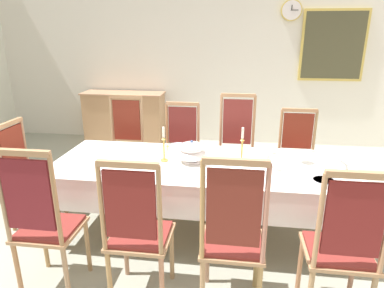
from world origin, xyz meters
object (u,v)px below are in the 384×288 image
at_px(chair_north_a, 125,143).
at_px(chair_south_b, 137,230).
at_px(chair_north_d, 297,154).
at_px(candlestick_west, 164,148).
at_px(candlestick_east, 242,150).
at_px(bowl_near_right, 323,182).
at_px(bowl_far_left, 214,179).
at_px(spoon_primary, 167,147).
at_px(bowl_near_left, 178,146).
at_px(dining_table, 202,170).
at_px(chair_north_b, 181,148).
at_px(chair_head_west, 28,171).
at_px(framed_painting, 333,46).
at_px(spoon_secondary, 340,183).
at_px(chair_south_d, 342,245).
at_px(chair_south_c, 233,235).
at_px(chair_north_c, 236,147).
at_px(chair_south_a, 43,221).
at_px(mounted_clock, 291,10).
at_px(soup_tureen, 192,152).
at_px(sideboard, 125,117).

height_order(chair_north_a, chair_south_b, chair_north_a).
distance_m(chair_north_d, candlestick_west, 1.68).
height_order(candlestick_east, bowl_near_right, candlestick_east).
distance_m(bowl_far_left, spoon_primary, 0.95).
bearing_deg(bowl_near_left, chair_north_d, 22.33).
height_order(chair_south_b, spoon_primary, chair_south_b).
bearing_deg(dining_table, chair_north_b, 111.24).
xyz_separation_m(chair_north_b, bowl_far_left, (0.49, -1.29, 0.19)).
height_order(chair_head_west, bowl_far_left, chair_head_west).
relative_size(dining_table, chair_north_a, 2.31).
bearing_deg(framed_painting, candlestick_west, -125.17).
relative_size(bowl_near_left, spoon_secondary, 1.01).
bearing_deg(chair_south_d, chair_south_c, -179.80).
relative_size(chair_north_c, chair_north_d, 1.14).
distance_m(chair_south_a, bowl_near_right, 2.15).
bearing_deg(chair_north_d, bowl_near_left, 22.33).
relative_size(chair_south_b, bowl_far_left, 7.49).
bearing_deg(chair_north_b, bowl_near_left, 96.90).
distance_m(chair_north_d, mounted_clock, 2.72).
relative_size(dining_table, soup_tureen, 10.22).
bearing_deg(chair_north_b, framed_painting, -135.08).
xyz_separation_m(candlestick_east, bowl_near_left, (-0.65, 0.38, -0.12)).
distance_m(chair_north_b, spoon_secondary, 1.94).
xyz_separation_m(chair_south_a, bowl_near_right, (2.07, 0.59, 0.17)).
xyz_separation_m(chair_south_a, chair_south_c, (1.37, -0.00, 0.00)).
bearing_deg(spoon_secondary, chair_north_c, 138.82).
height_order(chair_north_a, chair_south_d, chair_north_a).
bearing_deg(candlestick_west, sideboard, 115.69).
bearing_deg(spoon_secondary, soup_tureen, -179.26).
bearing_deg(candlestick_east, bowl_far_left, -120.64).
relative_size(chair_north_c, soup_tureen, 4.61).
distance_m(chair_south_b, chair_south_c, 0.66).
height_order(chair_north_c, mounted_clock, mounted_clock).
relative_size(chair_head_west, framed_painting, 0.96).
distance_m(chair_north_c, spoon_primary, 0.90).
distance_m(chair_south_d, sideboard, 4.62).
xyz_separation_m(chair_south_b, bowl_near_right, (1.36, 0.58, 0.19)).
height_order(chair_south_c, chair_north_d, chair_south_c).
relative_size(chair_south_d, spoon_primary, 6.60).
distance_m(bowl_far_left, sideboard, 3.69).
bearing_deg(chair_south_d, chair_south_b, 179.97).
height_order(chair_north_b, mounted_clock, mounted_clock).
bearing_deg(chair_head_west, chair_north_c, 113.88).
relative_size(chair_south_a, chair_north_c, 0.97).
relative_size(chair_south_b, spoon_secondary, 6.62).
distance_m(chair_north_a, framed_painting, 3.74).
distance_m(chair_head_west, candlestick_west, 1.45).
bearing_deg(spoon_secondary, bowl_near_left, 169.16).
bearing_deg(chair_south_b, candlestick_west, 90.23).
height_order(chair_north_a, chair_north_b, chair_north_a).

